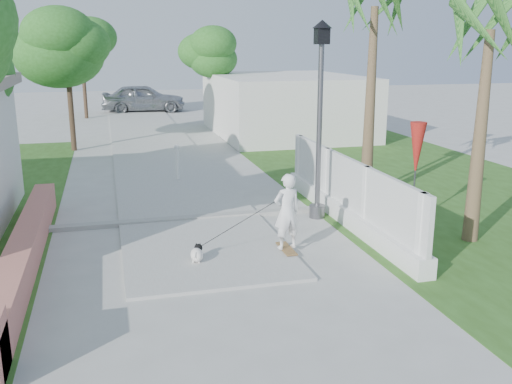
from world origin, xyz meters
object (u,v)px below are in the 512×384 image
object	(u,v)px
bollard	(177,162)
parked_car	(143,98)
patio_umbrella	(417,150)
skateboarder	(282,213)
dog	(197,254)
street_lamp	(320,114)

from	to	relation	value
bollard	parked_car	distance (m)	18.26
patio_umbrella	skateboarder	distance (m)	3.66
bollard	parked_car	world-z (taller)	parked_car
bollard	patio_umbrella	xyz separation A→B (m)	(4.60, -5.50, 1.10)
bollard	dog	size ratio (longest dim) A/B	2.19
parked_car	bollard	bearing A→B (deg)	-177.08
parked_car	street_lamp	bearing A→B (deg)	-170.15
bollard	dog	distance (m)	6.70
bollard	dog	world-z (taller)	bollard
skateboarder	parked_car	xyz separation A→B (m)	(-0.96, 24.80, 0.01)
street_lamp	parked_car	distance (m)	22.95
skateboarder	dog	distance (m)	1.78
bollard	patio_umbrella	bearing A→B (deg)	-50.09
bollard	street_lamp	bearing A→B (deg)	-59.04
dog	parked_car	size ratio (longest dim) A/B	0.10
bollard	skateboarder	xyz separation A→B (m)	(1.21, -6.54, 0.22)
street_lamp	bollard	bearing A→B (deg)	120.96
street_lamp	patio_umbrella	bearing A→B (deg)	-27.76
skateboarder	parked_car	world-z (taller)	parked_car
dog	parked_car	xyz separation A→B (m)	(0.71, 24.93, 0.63)
dog	street_lamp	bearing A→B (deg)	52.79
street_lamp	skateboarder	xyz separation A→B (m)	(-1.49, -2.04, -1.62)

